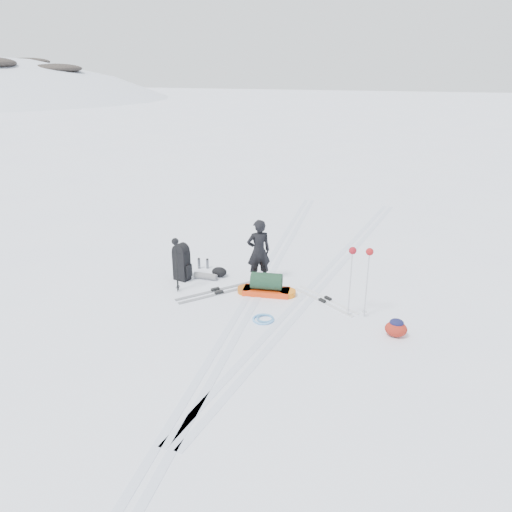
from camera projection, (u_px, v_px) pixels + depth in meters
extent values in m
plane|color=white|center=(253.00, 297.00, 11.34)|extent=(200.00, 200.00, 0.00)
ellipsoid|color=black|center=(28.00, 62.00, 83.77)|extent=(7.80, 6.00, 1.32)
ellipsoid|color=black|center=(55.00, 69.00, 74.75)|extent=(8.32, 6.40, 1.41)
cube|color=silver|center=(248.00, 297.00, 11.37)|extent=(1.40, 17.97, 0.01)
cube|color=silver|center=(258.00, 298.00, 11.31)|extent=(1.40, 17.97, 0.01)
cube|color=silver|center=(325.00, 272.00, 12.75)|extent=(2.09, 13.88, 0.01)
cube|color=silver|center=(334.00, 273.00, 12.68)|extent=(2.09, 13.88, 0.01)
imported|color=black|center=(259.00, 252.00, 11.87)|extent=(0.69, 0.63, 1.59)
cube|color=#F03A0E|center=(266.00, 291.00, 11.49)|extent=(1.11, 0.58, 0.13)
cylinder|color=orange|center=(287.00, 293.00, 11.41)|extent=(0.44, 0.44, 0.13)
cylinder|color=#C1530B|center=(246.00, 290.00, 11.57)|extent=(0.44, 0.44, 0.13)
cylinder|color=black|center=(266.00, 281.00, 11.39)|extent=(0.75, 0.48, 0.39)
cube|color=black|center=(182.00, 266.00, 12.17)|extent=(0.42, 0.35, 0.74)
cylinder|color=black|center=(181.00, 251.00, 12.03)|extent=(0.41, 0.33, 0.36)
cube|color=black|center=(188.00, 271.00, 12.13)|extent=(0.13, 0.20, 0.32)
cylinder|color=slate|center=(205.00, 276.00, 12.29)|extent=(0.58, 0.17, 0.16)
cylinder|color=black|center=(177.00, 266.00, 11.51)|extent=(0.03, 0.03, 1.21)
cylinder|color=black|center=(176.00, 268.00, 11.43)|extent=(0.03, 0.03, 1.21)
torus|color=black|center=(178.00, 286.00, 11.69)|extent=(0.11, 0.11, 0.01)
torus|color=black|center=(178.00, 288.00, 11.61)|extent=(0.11, 0.11, 0.01)
sphere|color=black|center=(175.00, 241.00, 11.24)|extent=(0.16, 0.16, 0.16)
cylinder|color=#B9BBC1|center=(350.00, 284.00, 10.29)|extent=(0.03, 0.03, 1.43)
cylinder|color=#BABDC1|center=(367.00, 285.00, 10.23)|extent=(0.03, 0.03, 1.43)
torus|color=silver|center=(348.00, 310.00, 10.51)|extent=(0.13, 0.13, 0.01)
torus|color=#9FA0A5|center=(364.00, 312.00, 10.45)|extent=(0.13, 0.13, 0.01)
sphere|color=maroon|center=(353.00, 251.00, 10.03)|extent=(0.15, 0.15, 0.15)
sphere|color=maroon|center=(370.00, 252.00, 9.97)|extent=(0.15, 0.15, 0.15)
cube|color=#93959B|center=(219.00, 294.00, 11.51)|extent=(1.40, 1.56, 0.02)
cube|color=#92959A|center=(215.00, 291.00, 11.67)|extent=(1.40, 1.56, 0.02)
cube|color=black|center=(219.00, 292.00, 11.49)|extent=(0.19, 0.20, 0.06)
cube|color=black|center=(215.00, 289.00, 11.65)|extent=(0.19, 0.20, 0.06)
cube|color=silver|center=(322.00, 302.00, 11.12)|extent=(1.54, 1.09, 0.02)
cube|color=silver|center=(328.00, 300.00, 11.22)|extent=(1.54, 1.09, 0.02)
cube|color=black|center=(322.00, 300.00, 11.11)|extent=(0.19, 0.16, 0.05)
cube|color=black|center=(328.00, 298.00, 11.21)|extent=(0.19, 0.16, 0.05)
torus|color=#62ADEF|center=(263.00, 319.00, 10.33)|extent=(0.60, 0.60, 0.05)
torus|color=#5092C4|center=(265.00, 318.00, 10.34)|extent=(0.47, 0.47, 0.04)
ellipsoid|color=maroon|center=(396.00, 329.00, 9.68)|extent=(0.54, 0.51, 0.31)
ellipsoid|color=#111233|center=(397.00, 323.00, 9.63)|extent=(0.35, 0.34, 0.15)
cylinder|color=#55565C|center=(199.00, 264.00, 12.92)|extent=(0.09, 0.09, 0.26)
cylinder|color=slate|center=(207.00, 264.00, 12.93)|extent=(0.09, 0.09, 0.24)
cylinder|color=black|center=(199.00, 259.00, 12.86)|extent=(0.08, 0.08, 0.03)
cylinder|color=black|center=(207.00, 259.00, 12.88)|extent=(0.08, 0.08, 0.03)
ellipsoid|color=black|center=(219.00, 272.00, 12.44)|extent=(0.46, 0.39, 0.24)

